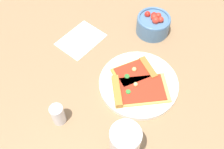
{
  "coord_description": "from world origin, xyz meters",
  "views": [
    {
      "loc": [
        -0.4,
        -0.12,
        0.65
      ],
      "look_at": [
        -0.01,
        0.05,
        0.03
      ],
      "focal_mm": 40.76,
      "sensor_mm": 36.0,
      "label": 1
    }
  ],
  "objects_px": {
    "paper_napkin": "(81,40)",
    "pepper_shaker": "(58,114)",
    "pizza_slice_far": "(136,90)",
    "plate": "(139,83)",
    "salad_bowl": "(153,24)",
    "pizza_slice_near": "(137,72)",
    "soda_glass": "(125,145)"
  },
  "relations": [
    {
      "from": "salad_bowl",
      "to": "paper_napkin",
      "type": "relative_size",
      "value": 0.76
    },
    {
      "from": "plate",
      "to": "soda_glass",
      "type": "bearing_deg",
      "value": -169.55
    },
    {
      "from": "paper_napkin",
      "to": "pepper_shaker",
      "type": "bearing_deg",
      "value": -163.06
    },
    {
      "from": "plate",
      "to": "pizza_slice_far",
      "type": "bearing_deg",
      "value": -173.97
    },
    {
      "from": "plate",
      "to": "salad_bowl",
      "type": "height_order",
      "value": "salad_bowl"
    },
    {
      "from": "paper_napkin",
      "to": "soda_glass",
      "type": "bearing_deg",
      "value": -136.72
    },
    {
      "from": "plate",
      "to": "pepper_shaker",
      "type": "height_order",
      "value": "pepper_shaker"
    },
    {
      "from": "pepper_shaker",
      "to": "plate",
      "type": "bearing_deg",
      "value": -38.57
    },
    {
      "from": "pizza_slice_near",
      "to": "paper_napkin",
      "type": "distance_m",
      "value": 0.24
    },
    {
      "from": "pizza_slice_far",
      "to": "pepper_shaker",
      "type": "relative_size",
      "value": 2.35
    },
    {
      "from": "plate",
      "to": "pizza_slice_near",
      "type": "relative_size",
      "value": 1.7
    },
    {
      "from": "pizza_slice_far",
      "to": "salad_bowl",
      "type": "bearing_deg",
      "value": 8.35
    },
    {
      "from": "paper_napkin",
      "to": "pepper_shaker",
      "type": "distance_m",
      "value": 0.3
    },
    {
      "from": "salad_bowl",
      "to": "paper_napkin",
      "type": "height_order",
      "value": "salad_bowl"
    },
    {
      "from": "salad_bowl",
      "to": "pepper_shaker",
      "type": "xyz_separation_m",
      "value": [
        -0.43,
        0.12,
        0.0
      ]
    },
    {
      "from": "pizza_slice_far",
      "to": "paper_napkin",
      "type": "distance_m",
      "value": 0.28
    },
    {
      "from": "pizza_slice_far",
      "to": "plate",
      "type": "bearing_deg",
      "value": 6.03
    },
    {
      "from": "pizza_slice_far",
      "to": "paper_napkin",
      "type": "height_order",
      "value": "pizza_slice_far"
    },
    {
      "from": "pizza_slice_near",
      "to": "pizza_slice_far",
      "type": "distance_m",
      "value": 0.06
    },
    {
      "from": "plate",
      "to": "salad_bowl",
      "type": "bearing_deg",
      "value": 8.68
    },
    {
      "from": "paper_napkin",
      "to": "pepper_shaker",
      "type": "xyz_separation_m",
      "value": [
        -0.29,
        -0.09,
        0.04
      ]
    },
    {
      "from": "pizza_slice_near",
      "to": "pepper_shaker",
      "type": "xyz_separation_m",
      "value": [
        -0.22,
        0.14,
        0.02
      ]
    },
    {
      "from": "pizza_slice_far",
      "to": "pepper_shaker",
      "type": "bearing_deg",
      "value": 135.66
    },
    {
      "from": "pepper_shaker",
      "to": "pizza_slice_near",
      "type": "bearing_deg",
      "value": -32.04
    },
    {
      "from": "plate",
      "to": "paper_napkin",
      "type": "distance_m",
      "value": 0.26
    },
    {
      "from": "pepper_shaker",
      "to": "salad_bowl",
      "type": "bearing_deg",
      "value": -15.96
    },
    {
      "from": "plate",
      "to": "soda_glass",
      "type": "height_order",
      "value": "soda_glass"
    },
    {
      "from": "soda_glass",
      "to": "paper_napkin",
      "type": "xyz_separation_m",
      "value": [
        0.3,
        0.28,
        -0.06
      ]
    },
    {
      "from": "plate",
      "to": "paper_napkin",
      "type": "xyz_separation_m",
      "value": [
        0.09,
        0.24,
        -0.01
      ]
    },
    {
      "from": "pizza_slice_far",
      "to": "paper_napkin",
      "type": "xyz_separation_m",
      "value": [
        0.12,
        0.25,
        -0.02
      ]
    },
    {
      "from": "pizza_slice_near",
      "to": "pizza_slice_far",
      "type": "xyz_separation_m",
      "value": [
        -0.06,
        -0.02,
        0.0
      ]
    },
    {
      "from": "soda_glass",
      "to": "pepper_shaker",
      "type": "xyz_separation_m",
      "value": [
        0.01,
        0.2,
        -0.02
      ]
    }
  ]
}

